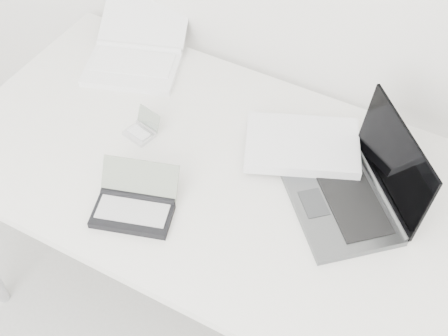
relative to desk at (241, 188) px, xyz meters
The scene contains 5 objects.
desk is the anchor object (origin of this frame).
laptop_large 0.24m from the desk, 29.43° to the left, with size 0.55×0.46×0.23m.
netbook_open_white 0.58m from the desk, 152.48° to the left, with size 0.38×0.42×0.10m.
pda_silver 0.32m from the desk, behind, with size 0.09×0.10×0.06m.
palmtop_charcoal 0.30m from the desk, 129.24° to the right, with size 0.24×0.22×0.09m.
Camera 1 is at (0.47, 0.60, 1.98)m, focal length 50.00 mm.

